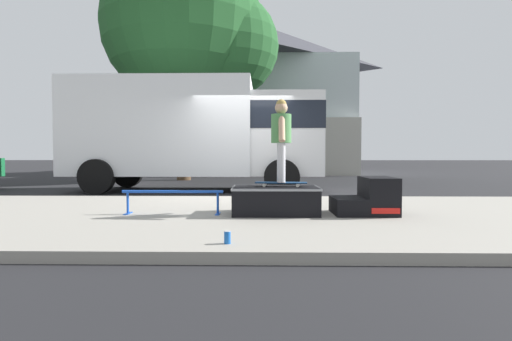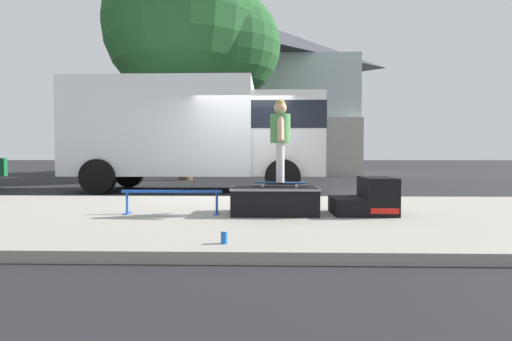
{
  "view_description": "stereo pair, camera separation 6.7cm",
  "coord_description": "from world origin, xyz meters",
  "px_view_note": "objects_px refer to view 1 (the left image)",
  "views": [
    {
      "loc": [
        0.53,
        -9.13,
        1.0
      ],
      "look_at": [
        0.37,
        -1.34,
        0.7
      ],
      "focal_mm": 28.41,
      "sensor_mm": 36.0,
      "label": 1
    },
    {
      "loc": [
        0.59,
        -9.13,
        1.0
      ],
      "look_at": [
        0.37,
        -1.34,
        0.7
      ],
      "focal_mm": 28.41,
      "sensor_mm": 36.0,
      "label": 2
    }
  ],
  "objects_px": {
    "skater_kid": "(281,134)",
    "skate_box": "(276,199)",
    "box_truck": "(197,130)",
    "skateboard": "(281,183)",
    "street_tree_main": "(192,31)",
    "soda_can": "(227,237)",
    "kicker_ramp": "(369,199)",
    "grind_rail": "(173,196)"
  },
  "relations": [
    {
      "from": "soda_can",
      "to": "street_tree_main",
      "type": "xyz_separation_m",
      "value": [
        -2.47,
        12.13,
        5.73
      ]
    },
    {
      "from": "skate_box",
      "to": "box_truck",
      "type": "distance_m",
      "value": 5.83
    },
    {
      "from": "skate_box",
      "to": "kicker_ramp",
      "type": "relative_size",
      "value": 1.42
    },
    {
      "from": "kicker_ramp",
      "to": "street_tree_main",
      "type": "xyz_separation_m",
      "value": [
        -4.4,
        10.06,
        5.56
      ]
    },
    {
      "from": "street_tree_main",
      "to": "grind_rail",
      "type": "bearing_deg",
      "value": -81.72
    },
    {
      "from": "grind_rail",
      "to": "skater_kid",
      "type": "height_order",
      "value": "skater_kid"
    },
    {
      "from": "kicker_ramp",
      "to": "grind_rail",
      "type": "relative_size",
      "value": 0.6
    },
    {
      "from": "kicker_ramp",
      "to": "soda_can",
      "type": "bearing_deg",
      "value": -132.98
    },
    {
      "from": "skater_kid",
      "to": "soda_can",
      "type": "height_order",
      "value": "skater_kid"
    },
    {
      "from": "grind_rail",
      "to": "box_truck",
      "type": "bearing_deg",
      "value": 95.5
    },
    {
      "from": "skater_kid",
      "to": "street_tree_main",
      "type": "height_order",
      "value": "street_tree_main"
    },
    {
      "from": "kicker_ramp",
      "to": "skater_kid",
      "type": "relative_size",
      "value": 0.72
    },
    {
      "from": "soda_can",
      "to": "box_truck",
      "type": "distance_m",
      "value": 7.66
    },
    {
      "from": "skate_box",
      "to": "street_tree_main",
      "type": "height_order",
      "value": "street_tree_main"
    },
    {
      "from": "skater_kid",
      "to": "box_truck",
      "type": "relative_size",
      "value": 0.18
    },
    {
      "from": "skater_kid",
      "to": "box_truck",
      "type": "distance_m",
      "value": 5.66
    },
    {
      "from": "skate_box",
      "to": "grind_rail",
      "type": "xyz_separation_m",
      "value": [
        -1.54,
        -0.07,
        0.05
      ]
    },
    {
      "from": "skateboard",
      "to": "skater_kid",
      "type": "xyz_separation_m",
      "value": [
        0.0,
        -0.0,
        0.74
      ]
    },
    {
      "from": "box_truck",
      "to": "street_tree_main",
      "type": "relative_size",
      "value": 0.75
    },
    {
      "from": "skate_box",
      "to": "street_tree_main",
      "type": "relative_size",
      "value": 0.14
    },
    {
      "from": "skate_box",
      "to": "soda_can",
      "type": "height_order",
      "value": "skate_box"
    },
    {
      "from": "kicker_ramp",
      "to": "grind_rail",
      "type": "height_order",
      "value": "kicker_ramp"
    },
    {
      "from": "soda_can",
      "to": "skate_box",
      "type": "bearing_deg",
      "value": 75.42
    },
    {
      "from": "skateboard",
      "to": "box_truck",
      "type": "height_order",
      "value": "box_truck"
    },
    {
      "from": "skate_box",
      "to": "grind_rail",
      "type": "distance_m",
      "value": 1.54
    },
    {
      "from": "kicker_ramp",
      "to": "grind_rail",
      "type": "bearing_deg",
      "value": -178.7
    },
    {
      "from": "grind_rail",
      "to": "skateboard",
      "type": "distance_m",
      "value": 1.64
    },
    {
      "from": "skater_kid",
      "to": "grind_rail",
      "type": "bearing_deg",
      "value": -175.75
    },
    {
      "from": "skater_kid",
      "to": "soda_can",
      "type": "distance_m",
      "value": 2.49
    },
    {
      "from": "street_tree_main",
      "to": "skate_box",
      "type": "bearing_deg",
      "value": -73.34
    },
    {
      "from": "skateboard",
      "to": "skate_box",
      "type": "bearing_deg",
      "value": -147.47
    },
    {
      "from": "soda_can",
      "to": "street_tree_main",
      "type": "relative_size",
      "value": 0.01
    },
    {
      "from": "kicker_ramp",
      "to": "street_tree_main",
      "type": "relative_size",
      "value": 0.1
    },
    {
      "from": "grind_rail",
      "to": "skater_kid",
      "type": "relative_size",
      "value": 1.21
    },
    {
      "from": "skater_kid",
      "to": "skate_box",
      "type": "bearing_deg",
      "value": -147.47
    },
    {
      "from": "grind_rail",
      "to": "soda_can",
      "type": "bearing_deg",
      "value": -63.51
    },
    {
      "from": "skater_kid",
      "to": "skateboard",
      "type": "bearing_deg",
      "value": 90.0
    },
    {
      "from": "soda_can",
      "to": "box_truck",
      "type": "relative_size",
      "value": 0.02
    },
    {
      "from": "skater_kid",
      "to": "box_truck",
      "type": "height_order",
      "value": "box_truck"
    },
    {
      "from": "grind_rail",
      "to": "soda_can",
      "type": "relative_size",
      "value": 11.99
    },
    {
      "from": "skateboard",
      "to": "box_truck",
      "type": "relative_size",
      "value": 0.12
    },
    {
      "from": "skateboard",
      "to": "skater_kid",
      "type": "bearing_deg",
      "value": -90.0
    }
  ]
}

